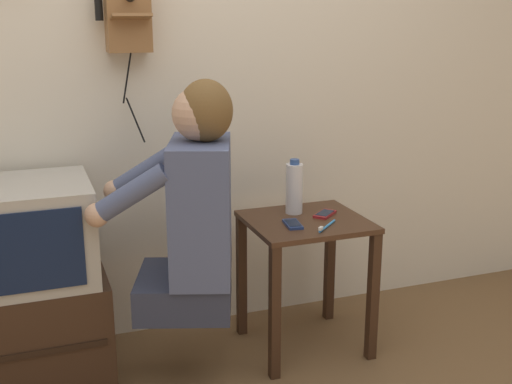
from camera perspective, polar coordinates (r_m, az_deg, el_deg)
wall_back at (r=2.84m, az=-9.14°, el=12.07°), size 6.80×0.05×2.55m
side_table at (r=2.79m, az=4.42°, el=-5.10°), size 0.50×0.46×0.59m
person at (r=2.43m, az=-5.55°, el=-1.34°), size 0.60×0.53×0.89m
tv_stand at (r=2.76m, az=-19.49°, el=-11.51°), size 0.61×0.49×0.45m
television at (r=2.60m, az=-20.92°, el=-3.45°), size 0.60×0.48×0.38m
wall_phone_antique at (r=2.73m, az=-11.41°, el=16.19°), size 0.22×0.19×0.80m
cell_phone_held at (r=2.66m, az=3.29°, el=-2.86°), size 0.08×0.13×0.01m
cell_phone_spare at (r=2.80m, az=6.14°, el=-1.95°), size 0.13×0.13×0.01m
water_bottle at (r=2.79m, az=3.42°, el=0.36°), size 0.07×0.07×0.24m
toothbrush at (r=2.64m, az=6.24°, el=-3.06°), size 0.13×0.12×0.02m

